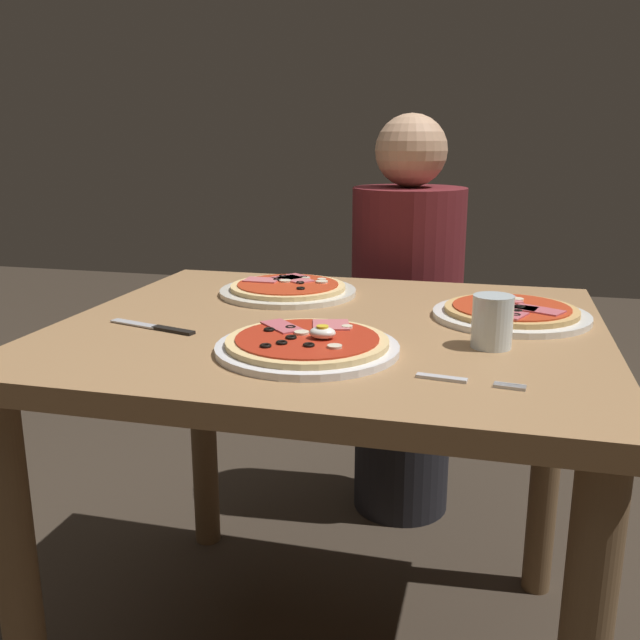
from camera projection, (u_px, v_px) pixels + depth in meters
dining_table at (330, 386)px, 1.37m from camera, size 1.02×0.89×0.77m
pizza_foreground at (307, 344)px, 1.16m from camera, size 0.31×0.31×0.05m
pizza_across_left at (288, 289)px, 1.58m from camera, size 0.31×0.31×0.03m
pizza_across_right at (511, 313)px, 1.37m from camera, size 0.30×0.30×0.03m
water_glass_near at (492, 325)px, 1.17m from camera, size 0.07×0.07×0.09m
fork at (461, 380)px, 1.01m from camera, size 0.16×0.03×0.00m
knife at (157, 327)px, 1.29m from camera, size 0.19×0.07×0.01m
diner_person at (405, 332)px, 2.05m from camera, size 0.32×0.32×1.18m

